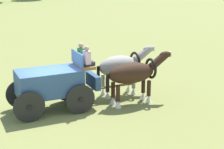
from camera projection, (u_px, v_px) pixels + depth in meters
name	position (u px, v px, depth m)	size (l,w,h in m)	color
ground_plane	(51.00, 110.00, 15.49)	(220.00, 220.00, 0.00)	olive
show_wagon	(53.00, 83.00, 15.22)	(5.67, 2.46, 2.73)	#2D4C7A
draft_horse_near	(121.00, 67.00, 17.15)	(2.98, 1.35, 2.23)	#9E998E
draft_horse_off	(134.00, 74.00, 16.02)	(3.19, 1.34, 2.21)	#331E14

